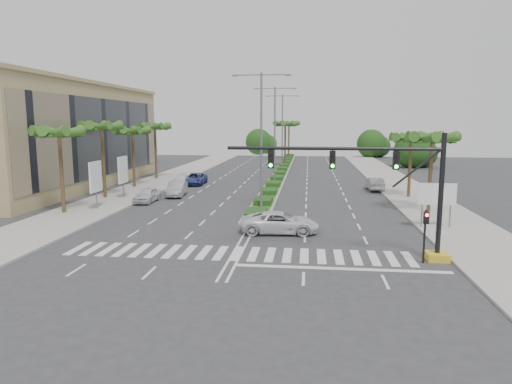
# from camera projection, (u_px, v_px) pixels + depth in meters

# --- Properties ---
(ground) EXTENTS (160.00, 160.00, 0.00)m
(ground) POSITION_uv_depth(u_px,v_px,m) (237.00, 254.00, 27.21)
(ground) COLOR #333335
(ground) RESTS_ON ground
(footpath_right) EXTENTS (6.00, 120.00, 0.15)m
(footpath_right) POSITION_uv_depth(u_px,v_px,m) (420.00, 201.00, 45.12)
(footpath_right) COLOR gray
(footpath_right) RESTS_ON ground
(footpath_left) EXTENTS (6.00, 120.00, 0.15)m
(footpath_left) POSITION_uv_depth(u_px,v_px,m) (125.00, 195.00, 48.56)
(footpath_left) COLOR gray
(footpath_left) RESTS_ON ground
(median) EXTENTS (2.20, 75.00, 0.20)m
(median) POSITION_uv_depth(u_px,v_px,m) (282.00, 172.00, 71.38)
(median) COLOR gray
(median) RESTS_ON ground
(median_grass) EXTENTS (1.80, 75.00, 0.04)m
(median_grass) POSITION_uv_depth(u_px,v_px,m) (282.00, 171.00, 71.36)
(median_grass) COLOR #335D1F
(median_grass) RESTS_ON median
(building) EXTENTS (12.00, 36.00, 12.00)m
(building) POSITION_uv_depth(u_px,v_px,m) (57.00, 137.00, 54.77)
(building) COLOR tan
(building) RESTS_ON ground
(signal_gantry) EXTENTS (12.60, 1.20, 7.20)m
(signal_gantry) POSITION_uv_depth(u_px,v_px,m) (399.00, 200.00, 25.64)
(signal_gantry) COLOR gold
(signal_gantry) RESTS_ON ground
(pedestrian_signal) EXTENTS (0.28, 0.36, 3.00)m
(pedestrian_signal) POSITION_uv_depth(u_px,v_px,m) (425.00, 227.00, 25.04)
(pedestrian_signal) COLOR black
(pedestrian_signal) RESTS_ON ground
(direction_sign) EXTENTS (2.70, 0.11, 3.40)m
(direction_sign) POSITION_uv_depth(u_px,v_px,m) (437.00, 196.00, 33.16)
(direction_sign) COLOR slate
(direction_sign) RESTS_ON ground
(billboard_near) EXTENTS (0.18, 2.10, 4.35)m
(billboard_near) POSITION_uv_depth(u_px,v_px,m) (96.00, 177.00, 40.18)
(billboard_near) COLOR slate
(billboard_near) RESTS_ON ground
(billboard_far) EXTENTS (0.18, 2.10, 4.35)m
(billboard_far) POSITION_uv_depth(u_px,v_px,m) (123.00, 170.00, 46.08)
(billboard_far) COLOR slate
(billboard_far) RESTS_ON ground
(palm_left_near) EXTENTS (4.57, 4.68, 7.55)m
(palm_left_near) POSITION_uv_depth(u_px,v_px,m) (59.00, 135.00, 37.88)
(palm_left_near) COLOR brown
(palm_left_near) RESTS_ON ground
(palm_left_mid) EXTENTS (4.57, 4.68, 7.95)m
(palm_left_mid) POSITION_uv_depth(u_px,v_px,m) (102.00, 129.00, 45.68)
(palm_left_mid) COLOR brown
(palm_left_mid) RESTS_ON ground
(palm_left_far) EXTENTS (4.57, 4.68, 7.35)m
(palm_left_far) POSITION_uv_depth(u_px,v_px,m) (132.00, 133.00, 53.62)
(palm_left_far) COLOR brown
(palm_left_far) RESTS_ON ground
(palm_left_end) EXTENTS (4.57, 4.68, 7.75)m
(palm_left_end) POSITION_uv_depth(u_px,v_px,m) (155.00, 129.00, 61.42)
(palm_left_end) COLOR brown
(palm_left_end) RESTS_ON ground
(palm_right_near) EXTENTS (4.57, 4.68, 7.05)m
(palm_right_near) POSITION_uv_depth(u_px,v_px,m) (432.00, 141.00, 38.38)
(palm_right_near) COLOR brown
(palm_right_near) RESTS_ON ground
(palm_right_far) EXTENTS (4.57, 4.68, 6.75)m
(palm_right_far) POSITION_uv_depth(u_px,v_px,m) (411.00, 141.00, 46.28)
(palm_right_far) COLOR brown
(palm_right_far) RESTS_ON ground
(palm_median_a) EXTENTS (4.57, 4.68, 8.05)m
(palm_median_a) POSITION_uv_depth(u_px,v_px,m) (285.00, 126.00, 80.13)
(palm_median_a) COLOR brown
(palm_median_a) RESTS_ON ground
(palm_median_b) EXTENTS (4.57, 4.68, 8.05)m
(palm_median_b) POSITION_uv_depth(u_px,v_px,m) (289.00, 125.00, 94.86)
(palm_median_b) COLOR brown
(palm_median_b) RESTS_ON ground
(streetlight_near) EXTENTS (5.10, 0.25, 12.00)m
(streetlight_near) POSITION_uv_depth(u_px,v_px,m) (261.00, 133.00, 39.93)
(streetlight_near) COLOR slate
(streetlight_near) RESTS_ON ground
(streetlight_mid) EXTENTS (5.10, 0.25, 12.00)m
(streetlight_mid) POSITION_uv_depth(u_px,v_px,m) (275.00, 130.00, 55.64)
(streetlight_mid) COLOR slate
(streetlight_mid) RESTS_ON ground
(streetlight_far) EXTENTS (5.10, 0.25, 12.00)m
(streetlight_far) POSITION_uv_depth(u_px,v_px,m) (282.00, 128.00, 71.35)
(streetlight_far) COLOR slate
(streetlight_far) RESTS_ON ground
(car_parked_a) EXTENTS (1.77, 4.25, 1.44)m
(car_parked_a) POSITION_uv_depth(u_px,v_px,m) (147.00, 195.00, 44.57)
(car_parked_a) COLOR silver
(car_parked_a) RESTS_ON ground
(car_parked_b) EXTENTS (2.14, 4.88, 1.56)m
(car_parked_b) POSITION_uv_depth(u_px,v_px,m) (177.00, 189.00, 48.33)
(car_parked_b) COLOR #ABACB0
(car_parked_b) RESTS_ON ground
(car_parked_c) EXTENTS (2.56, 5.25, 1.44)m
(car_parked_c) POSITION_uv_depth(u_px,v_px,m) (195.00, 179.00, 57.23)
(car_parked_c) COLOR navy
(car_parked_c) RESTS_ON ground
(car_parked_d) EXTENTS (2.03, 4.68, 1.34)m
(car_parked_d) POSITION_uv_depth(u_px,v_px,m) (181.00, 180.00, 56.38)
(car_parked_d) COLOR white
(car_parked_d) RESTS_ON ground
(car_crossing) EXTENTS (5.63, 2.87, 1.52)m
(car_crossing) POSITION_uv_depth(u_px,v_px,m) (280.00, 222.00, 32.16)
(car_crossing) COLOR white
(car_crossing) RESTS_ON ground
(car_right) EXTENTS (1.68, 4.52, 1.48)m
(car_right) POSITION_uv_depth(u_px,v_px,m) (375.00, 184.00, 52.39)
(car_right) COLOR #A2A1A6
(car_right) RESTS_ON ground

